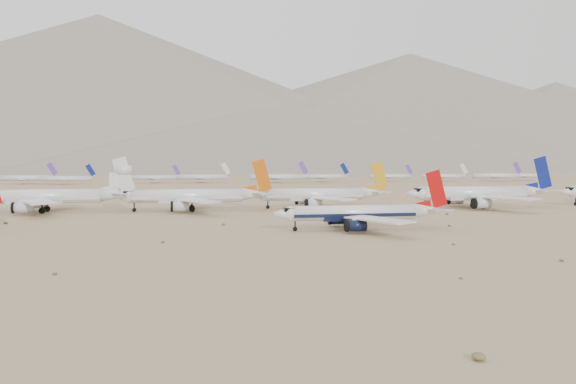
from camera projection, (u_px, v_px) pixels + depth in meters
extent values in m
plane|color=#967F57|center=(356.00, 229.00, 132.41)|extent=(7000.00, 7000.00, 0.00)
cylinder|color=silver|center=(354.00, 213.00, 130.96)|extent=(29.86, 3.53, 3.53)
cube|color=black|center=(354.00, 215.00, 130.98)|extent=(29.26, 3.58, 0.79)
sphere|color=silver|center=(291.00, 214.00, 128.29)|extent=(3.53, 3.53, 3.53)
cube|color=black|center=(289.00, 210.00, 128.15)|extent=(2.47, 2.29, 0.88)
cone|color=silver|center=(428.00, 210.00, 134.24)|extent=(7.46, 3.53, 3.53)
cube|color=silver|center=(379.00, 220.00, 121.12)|extent=(11.53, 18.17, 0.55)
cube|color=silver|center=(440.00, 210.00, 131.11)|extent=(4.74, 6.20, 0.21)
cylinder|color=black|center=(357.00, 226.00, 123.57)|extent=(4.15, 2.54, 2.54)
cube|color=silver|center=(351.00, 211.00, 141.70)|extent=(11.53, 18.17, 0.55)
cube|color=silver|center=(428.00, 207.00, 137.85)|extent=(4.74, 6.20, 0.21)
cylinder|color=black|center=(339.00, 219.00, 137.99)|extent=(4.15, 2.54, 2.54)
cube|color=#B50808|center=(437.00, 189.00, 134.35)|extent=(5.66, 0.28, 9.32)
cylinder|color=black|center=(295.00, 229.00, 128.64)|extent=(1.06, 0.44, 1.06)
cylinder|color=black|center=(362.00, 228.00, 128.93)|extent=(1.48, 0.88, 1.48)
cylinder|color=black|center=(356.00, 226.00, 133.78)|extent=(1.48, 0.88, 1.48)
cylinder|color=silver|center=(474.00, 193.00, 193.00)|extent=(38.07, 4.61, 4.61)
cube|color=silver|center=(474.00, 195.00, 193.03)|extent=(37.31, 4.68, 1.04)
sphere|color=silver|center=(422.00, 194.00, 189.60)|extent=(4.61, 4.61, 4.61)
cube|color=black|center=(420.00, 190.00, 189.41)|extent=(3.23, 3.00, 1.15)
cone|color=silver|center=(536.00, 191.00, 197.18)|extent=(9.52, 4.61, 4.61)
cube|color=silver|center=(503.00, 198.00, 180.39)|extent=(14.70, 23.17, 0.71)
cube|color=silver|center=(548.00, 190.00, 193.17)|extent=(6.04, 7.90, 0.28)
cylinder|color=silver|center=(482.00, 203.00, 183.52)|extent=(5.29, 3.32, 3.32)
cube|color=silver|center=(463.00, 193.00, 206.74)|extent=(14.70, 23.17, 0.71)
cube|color=silver|center=(533.00, 189.00, 201.80)|extent=(6.04, 7.90, 0.28)
cylinder|color=silver|center=(455.00, 200.00, 202.02)|extent=(5.29, 3.32, 3.32)
cube|color=navy|center=(543.00, 173.00, 197.31)|extent=(7.22, 0.37, 11.89)
cylinder|color=black|center=(425.00, 207.00, 190.04)|extent=(1.38, 0.58, 1.38)
cylinder|color=black|center=(483.00, 206.00, 190.33)|extent=(1.94, 1.15, 1.94)
cylinder|color=black|center=(473.00, 205.00, 196.68)|extent=(1.94, 1.15, 1.94)
cylinder|color=silver|center=(314.00, 194.00, 193.89)|extent=(34.42, 4.18, 4.18)
cube|color=silver|center=(314.00, 196.00, 193.92)|extent=(33.73, 4.25, 0.94)
sphere|color=silver|center=(265.00, 195.00, 190.82)|extent=(4.18, 4.18, 4.18)
cube|color=black|center=(263.00, 191.00, 190.64)|extent=(2.93, 2.72, 1.05)
cone|color=silver|center=(373.00, 193.00, 197.68)|extent=(8.61, 4.18, 4.18)
cube|color=silver|center=(330.00, 199.00, 182.48)|extent=(13.29, 20.95, 0.65)
cube|color=silver|center=(381.00, 192.00, 194.04)|extent=(5.46, 7.14, 0.25)
cylinder|color=silver|center=(314.00, 204.00, 185.32)|extent=(4.78, 3.01, 3.01)
cube|color=silver|center=(314.00, 194.00, 206.32)|extent=(13.29, 20.95, 0.65)
cube|color=silver|center=(374.00, 191.00, 201.85)|extent=(5.46, 7.14, 0.25)
cylinder|color=silver|center=(304.00, 200.00, 202.05)|extent=(4.78, 3.01, 3.01)
cube|color=#C89216|center=(379.00, 176.00, 197.79)|extent=(6.52, 0.33, 10.75)
cylinder|color=black|center=(268.00, 207.00, 191.22)|extent=(1.25, 0.52, 1.25)
cylinder|color=black|center=(320.00, 206.00, 191.48)|extent=(1.76, 1.05, 1.76)
cylinder|color=black|center=(316.00, 205.00, 197.23)|extent=(1.76, 1.05, 1.76)
cylinder|color=silver|center=(187.00, 196.00, 181.85)|extent=(35.63, 4.35, 4.35)
cube|color=silver|center=(187.00, 197.00, 181.88)|extent=(34.92, 4.42, 0.98)
sphere|color=silver|center=(130.00, 196.00, 178.67)|extent=(4.35, 4.35, 4.35)
cube|color=black|center=(128.00, 193.00, 178.49)|extent=(3.05, 2.83, 1.09)
cone|color=silver|center=(255.00, 194.00, 185.77)|extent=(8.91, 4.35, 4.35)
cube|color=silver|center=(197.00, 201.00, 170.03)|extent=(13.76, 21.68, 0.67)
cube|color=silver|center=(261.00, 193.00, 182.01)|extent=(5.66, 7.39, 0.26)
cylinder|color=silver|center=(181.00, 206.00, 172.97)|extent=(4.95, 3.14, 3.14)
cube|color=silver|center=(195.00, 196.00, 194.73)|extent=(13.76, 21.68, 0.67)
cube|color=silver|center=(258.00, 192.00, 190.10)|extent=(5.66, 7.39, 0.26)
cylinder|color=silver|center=(181.00, 202.00, 190.31)|extent=(4.95, 3.14, 3.14)
cube|color=#C4540A|center=(262.00, 175.00, 185.89)|extent=(6.75, 0.35, 11.13)
cylinder|color=black|center=(134.00, 210.00, 179.09)|extent=(1.31, 0.54, 1.31)
cylinder|color=black|center=(192.00, 209.00, 179.34)|extent=(1.83, 1.09, 1.83)
cylinder|color=black|center=(192.00, 208.00, 185.33)|extent=(1.83, 1.09, 1.83)
cylinder|color=silver|center=(39.00, 196.00, 176.13)|extent=(37.46, 4.49, 4.49)
cube|color=silver|center=(39.00, 198.00, 176.16)|extent=(36.71, 4.55, 1.01)
cone|color=silver|center=(116.00, 195.00, 180.25)|extent=(9.37, 4.49, 4.49)
cube|color=silver|center=(38.00, 202.00, 163.75)|extent=(14.47, 22.80, 0.70)
cube|color=silver|center=(120.00, 193.00, 176.30)|extent=(5.95, 7.78, 0.27)
cylinder|color=silver|center=(24.00, 208.00, 166.83)|extent=(5.20, 3.23, 3.23)
cube|color=silver|center=(58.00, 196.00, 189.63)|extent=(14.47, 22.80, 0.70)
cube|color=silver|center=(123.00, 192.00, 184.78)|extent=(5.95, 7.78, 0.27)
cylinder|color=silver|center=(40.00, 203.00, 184.98)|extent=(5.20, 3.23, 3.23)
cube|color=silver|center=(124.00, 174.00, 180.37)|extent=(7.10, 0.36, 11.70)
cylinder|color=silver|center=(124.00, 170.00, 180.34)|extent=(4.68, 2.91, 2.91)
cylinder|color=black|center=(42.00, 211.00, 173.54)|extent=(1.88, 1.12, 1.88)
cylinder|color=black|center=(47.00, 209.00, 179.71)|extent=(1.88, 1.12, 1.88)
sphere|color=silver|center=(573.00, 192.00, 205.10)|extent=(4.39, 4.39, 4.39)
cube|color=black|center=(572.00, 189.00, 204.92)|extent=(3.08, 2.86, 1.10)
cylinder|color=black|center=(576.00, 204.00, 205.53)|extent=(1.32, 0.55, 1.32)
cylinder|color=silver|center=(25.00, 178.00, 414.68)|extent=(40.36, 3.99, 3.99)
cube|color=#5D3A9C|center=(52.00, 169.00, 417.72)|extent=(8.04, 0.40, 10.12)
cube|color=silver|center=(21.00, 179.00, 404.45)|extent=(10.63, 18.58, 0.40)
cube|color=silver|center=(29.00, 178.00, 424.98)|extent=(10.63, 18.58, 0.40)
cylinder|color=silver|center=(66.00, 179.00, 405.14)|extent=(36.79, 3.64, 3.64)
cube|color=navy|center=(90.00, 170.00, 407.91)|extent=(7.33, 0.36, 9.23)
cube|color=silver|center=(63.00, 180.00, 395.81)|extent=(9.69, 16.93, 0.36)
cube|color=silver|center=(68.00, 179.00, 414.52)|extent=(9.69, 16.93, 0.36)
cylinder|color=silver|center=(154.00, 178.00, 436.47)|extent=(35.58, 3.52, 3.52)
cube|color=#5D3A9C|center=(176.00, 170.00, 439.15)|extent=(7.08, 0.35, 8.92)
cube|color=silver|center=(154.00, 179.00, 427.45)|extent=(9.37, 16.38, 0.35)
cube|color=silver|center=(155.00, 178.00, 445.54)|extent=(9.37, 16.38, 0.35)
cylinder|color=silver|center=(202.00, 177.00, 442.56)|extent=(40.06, 3.96, 3.96)
cube|color=silver|center=(226.00, 169.00, 445.58)|extent=(7.98, 0.40, 10.05)
cube|color=silver|center=(202.00, 178.00, 432.40)|extent=(10.55, 18.44, 0.40)
cube|color=silver|center=(202.00, 177.00, 452.78)|extent=(10.55, 18.44, 0.40)
cylinder|color=silver|center=(278.00, 177.00, 438.62)|extent=(43.45, 4.29, 4.29)
cube|color=#5D3A9C|center=(303.00, 168.00, 441.89)|extent=(8.65, 0.43, 10.90)
cube|color=silver|center=(280.00, 178.00, 427.60)|extent=(11.45, 20.00, 0.43)
cube|color=silver|center=(275.00, 177.00, 449.70)|extent=(11.45, 20.00, 0.43)
cylinder|color=silver|center=(323.00, 177.00, 457.79)|extent=(39.17, 3.87, 3.87)
cube|color=navy|center=(344.00, 169.00, 460.74)|extent=(7.80, 0.39, 9.82)
cube|color=silver|center=(326.00, 178.00, 447.86)|extent=(10.32, 18.03, 0.39)
cube|color=silver|center=(320.00, 177.00, 467.78)|extent=(10.32, 18.03, 0.39)
cylinder|color=silver|center=(390.00, 176.00, 476.26)|extent=(35.69, 3.53, 3.53)
cube|color=#5D3A9C|center=(409.00, 169.00, 478.95)|extent=(7.11, 0.35, 8.95)
cube|color=silver|center=(394.00, 177.00, 467.22)|extent=(9.40, 16.43, 0.35)
cube|color=silver|center=(387.00, 177.00, 485.37)|extent=(9.40, 16.43, 0.35)
cylinder|color=silver|center=(444.00, 176.00, 471.67)|extent=(38.24, 3.78, 3.78)
cube|color=silver|center=(464.00, 169.00, 474.55)|extent=(7.62, 0.38, 9.59)
cube|color=silver|center=(449.00, 177.00, 461.98)|extent=(10.07, 17.60, 0.38)
cube|color=silver|center=(439.00, 177.00, 481.43)|extent=(10.07, 17.60, 0.38)
cylinder|color=silver|center=(496.00, 176.00, 477.73)|extent=(42.22, 4.17, 4.17)
cube|color=#5D3A9C|center=(517.00, 168.00, 480.91)|extent=(8.41, 0.42, 10.59)
cube|color=silver|center=(503.00, 177.00, 467.03)|extent=(11.12, 19.44, 0.42)
cube|color=silver|center=(489.00, 176.00, 488.50)|extent=(11.12, 19.44, 0.42)
cylinder|color=silver|center=(526.00, 176.00, 499.44)|extent=(37.01, 3.66, 3.66)
cube|color=navy|center=(544.00, 169.00, 502.23)|extent=(7.37, 0.37, 9.28)
cube|color=silver|center=(532.00, 176.00, 490.06)|extent=(9.75, 17.03, 0.37)
cube|color=silver|center=(519.00, 176.00, 508.88)|extent=(9.75, 17.03, 0.37)
cone|color=slate|center=(99.00, 91.00, 1726.97)|extent=(2444.00, 2444.00, 470.00)
cone|color=slate|center=(270.00, 126.00, 1615.99)|extent=(1824.00, 1824.00, 240.00)
cone|color=slate|center=(410.00, 111.00, 1878.51)|extent=(2356.00, 2356.00, 380.00)
cone|color=slate|center=(555.00, 125.00, 1911.24)|extent=(1682.00, 1682.00, 290.00)
cone|color=slate|center=(273.00, 138.00, 1236.31)|extent=(1260.00, 1260.00, 140.00)
ellipsoid|color=brown|center=(6.00, 223.00, 143.89)|extent=(1.12, 1.12, 0.62)
ellipsoid|color=brown|center=(55.00, 273.00, 78.64)|extent=(0.70, 0.70, 0.39)
ellipsoid|color=brown|center=(163.00, 242.00, 109.88)|extent=(0.84, 0.84, 0.46)
ellipsoid|color=brown|center=(223.00, 224.00, 141.11)|extent=(0.98, 0.98, 0.54)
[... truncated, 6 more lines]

